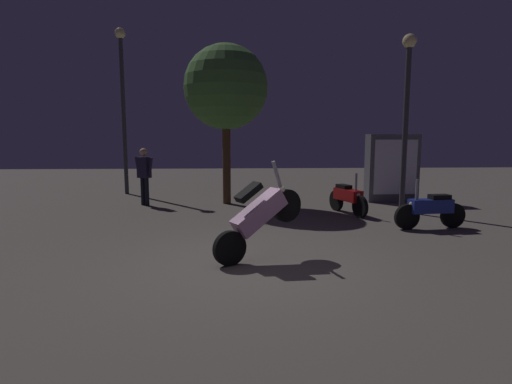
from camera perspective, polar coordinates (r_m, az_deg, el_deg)
name	(u,v)px	position (r m, az deg, el deg)	size (l,w,h in m)	color
ground_plane	(248,265)	(6.55, -1.07, -10.23)	(40.00, 40.00, 0.00)	#605951
motorcycle_pink_foreground	(259,216)	(6.65, 0.40, -3.34)	(1.49, 0.91, 1.63)	black
motorcycle_blue_parked_left	(431,209)	(9.78, 23.24, -2.22)	(1.66, 0.40, 1.11)	black
motorcycle_red_parked_right	(348,198)	(10.97, 12.70, -0.76)	(0.61, 1.61, 1.11)	black
person_rider_beside	(144,171)	(12.46, -15.38, 2.80)	(0.62, 0.40, 1.69)	black
streetlamp_near	(123,92)	(15.24, -18.15, 13.13)	(0.36, 0.36, 5.70)	#38383D
streetlamp_far	(407,100)	(11.63, 20.34, 11.99)	(0.36, 0.36, 4.65)	#38383D
tree_left_bg	(226,88)	(12.40, -4.24, 14.32)	(2.49, 2.49, 4.71)	#4C331E
kiosk_billboard	(392,168)	(13.47, 18.49, 3.21)	(1.62, 0.59, 2.10)	#595960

